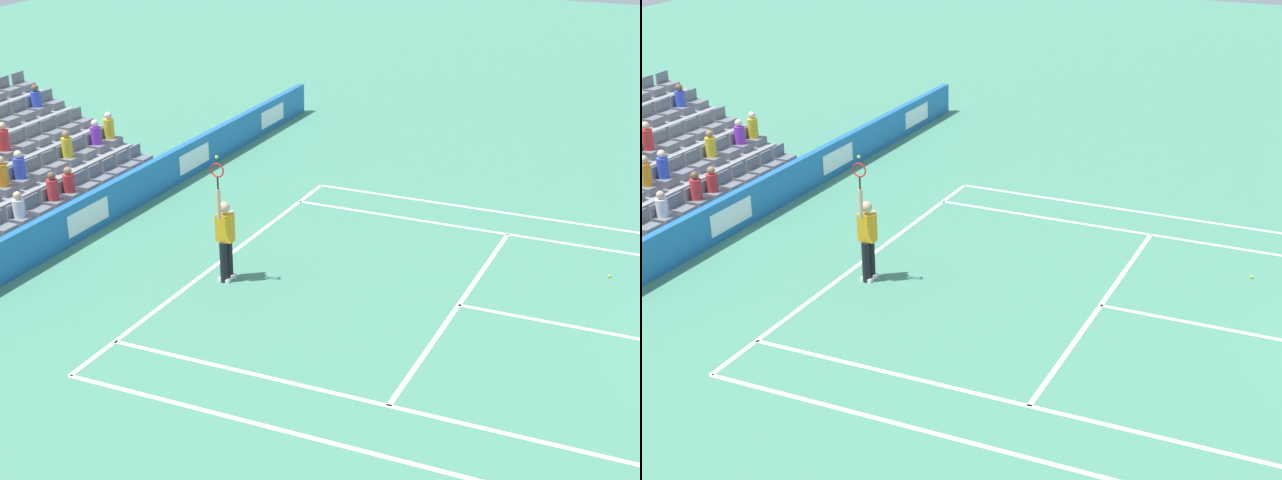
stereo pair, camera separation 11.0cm
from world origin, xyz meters
The scene contains 11 objects.
line_baseline centered at (0.00, -11.89, 0.00)m, with size 10.97×0.10×0.01m, color white.
line_service centered at (0.00, -6.40, 0.00)m, with size 8.23×0.10×0.01m, color white.
line_centre_service centered at (0.00, -3.20, 0.00)m, with size 0.10×6.40×0.01m, color white.
line_singles_sideline_left centered at (4.12, -5.95, 0.00)m, with size 0.10×11.89×0.01m, color white.
line_singles_sideline_right centered at (-4.12, -5.95, 0.00)m, with size 0.10×11.89×0.01m, color white.
line_doubles_sideline_left centered at (5.49, -5.95, 0.00)m, with size 0.10×11.89×0.01m, color white.
line_doubles_sideline_right centered at (-5.49, -5.95, 0.00)m, with size 0.10×11.89×0.01m, color white.
line_centre_mark centered at (0.00, -11.79, 0.00)m, with size 0.10×0.20×0.01m, color white.
sponsor_barrier centered at (0.00, -15.59, 0.48)m, with size 24.33×0.22×0.96m.
tennis_player centered at (0.84, -11.30, 0.99)m, with size 0.53×0.36×2.85m.
loose_tennis_ball centered at (-2.60, -3.81, 0.03)m, with size 0.07×0.07×0.07m, color #D1E533.
Camera 1 is at (17.27, -1.81, 8.86)m, focal length 54.49 mm.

